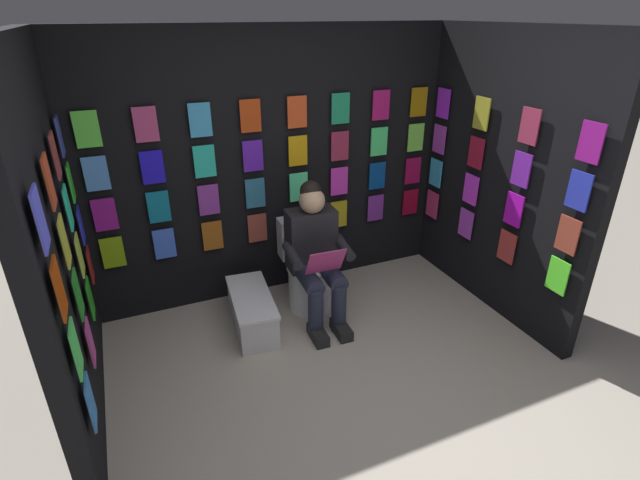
% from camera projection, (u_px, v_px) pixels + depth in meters
% --- Properties ---
extents(ground_plane, '(30.00, 30.00, 0.00)m').
position_uv_depth(ground_plane, '(378.00, 426.00, 3.06)').
color(ground_plane, '#B2A899').
extents(display_wall_back, '(3.30, 0.14, 2.32)m').
position_uv_depth(display_wall_back, '(273.00, 168.00, 4.18)').
color(display_wall_back, black).
rests_on(display_wall_back, ground).
extents(display_wall_left, '(0.14, 1.91, 2.32)m').
position_uv_depth(display_wall_left, '(502.00, 177.00, 3.94)').
color(display_wall_left, black).
rests_on(display_wall_left, ground).
extents(display_wall_right, '(0.14, 1.91, 2.32)m').
position_uv_depth(display_wall_right, '(56.00, 249.00, 2.76)').
color(display_wall_right, black).
rests_on(display_wall_right, ground).
extents(toilet, '(0.41, 0.56, 0.77)m').
position_uv_depth(toilet, '(307.00, 271.00, 4.22)').
color(toilet, white).
rests_on(toilet, ground).
extents(person_reading, '(0.54, 0.70, 1.19)m').
position_uv_depth(person_reading, '(316.00, 254.00, 3.91)').
color(person_reading, black).
rests_on(person_reading, ground).
extents(comic_longbox_near, '(0.39, 0.78, 0.31)m').
position_uv_depth(comic_longbox_near, '(252.00, 311.00, 3.95)').
color(comic_longbox_near, silver).
rests_on(comic_longbox_near, ground).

